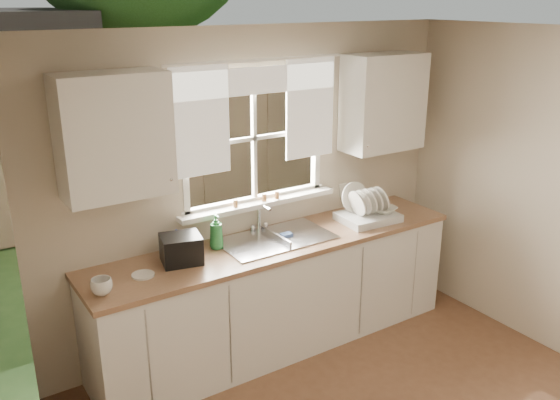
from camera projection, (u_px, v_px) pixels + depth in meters
room_walls at (461, 293)px, 3.07m from camera, size 3.62×4.02×2.50m
ceiling at (477, 40)px, 2.71m from camera, size 3.60×4.00×0.02m
window at (255, 159)px, 4.62m from camera, size 1.38×0.16×1.06m
curtains at (258, 103)px, 4.44m from camera, size 1.50×0.03×0.81m
base_cabinets at (278, 296)px, 4.71m from camera, size 3.00×0.62×0.87m
countertop at (278, 243)px, 4.56m from camera, size 3.04×0.65×0.04m
upper_cabinet_left at (114, 136)px, 3.77m from camera, size 0.70×0.33×0.80m
upper_cabinet_right at (383, 102)px, 4.96m from camera, size 0.70×0.33×0.80m
wall_outlet at (343, 190)px, 5.20m from camera, size 0.08×0.01×0.12m
sill_jars at (259, 199)px, 4.67m from camera, size 0.42×0.04×0.06m
sink at (276, 248)px, 4.61m from camera, size 0.88×0.52×0.40m
dish_rack at (367, 212)px, 4.94m from camera, size 0.49×0.39×0.31m
bowl at (384, 209)px, 4.97m from camera, size 0.22×0.22×0.05m
soap_bottle_a at (216, 231)px, 4.38m from camera, size 0.11×0.11×0.27m
soap_bottle_b at (178, 243)px, 4.27m from camera, size 0.11×0.11×0.20m
soap_bottle_c at (185, 242)px, 4.33m from camera, size 0.17×0.17×0.16m
saucer at (143, 275)px, 3.98m from camera, size 0.15×0.15×0.01m
cup at (102, 287)px, 3.72m from camera, size 0.18×0.18×0.11m
black_appliance at (181, 249)px, 4.16m from camera, size 0.32×0.29×0.20m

